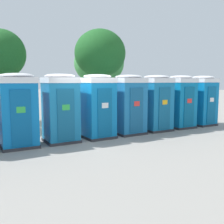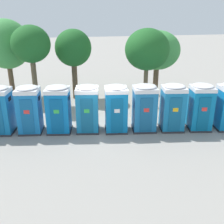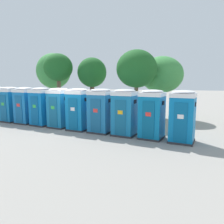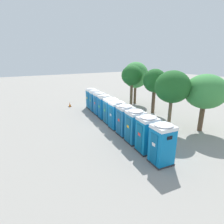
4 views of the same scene
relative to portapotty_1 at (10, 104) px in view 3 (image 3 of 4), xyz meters
name	(u,v)px [view 3 (image 3 of 4)]	position (x,y,z in m)	size (l,w,h in m)	color
ground_plane	(70,128)	(5.24, -0.81, -1.28)	(120.00, 120.00, 0.00)	gray
portapotty_1	(10,104)	(0.00, 0.00, 0.00)	(1.42, 1.40, 2.54)	#2D2D33
portapotty_2	(25,105)	(1.50, -0.24, 0.00)	(1.33, 1.36, 2.54)	#2D2D33
portapotty_3	(41,106)	(2.99, -0.52, 0.00)	(1.43, 1.41, 2.54)	#2D2D33
portapotty_4	(59,108)	(4.48, -0.77, 0.00)	(1.38, 1.39, 2.54)	#2D2D33
portapotty_5	(78,109)	(5.96, -1.08, 0.00)	(1.33, 1.36, 2.54)	#2D2D33
portapotty_6	(101,111)	(7.46, -1.30, 0.00)	(1.41, 1.38, 2.54)	#2D2D33
portapotty_7	(125,112)	(8.96, -1.56, 0.00)	(1.41, 1.40, 2.54)	#2D2D33
portapotty_8	(152,114)	(10.45, -1.82, 0.00)	(1.38, 1.40, 2.54)	#2D2D33
portapotty_9	(182,116)	(11.94, -2.10, 0.00)	(1.34, 1.37, 2.54)	#2D2D33
street_tree_0	(58,68)	(1.58, 4.24, 2.79)	(2.50, 2.50, 5.33)	brown
street_tree_1	(92,73)	(4.34, 5.24, 2.36)	(2.56, 2.56, 5.00)	brown
street_tree_2	(137,69)	(8.83, 2.46, 2.51)	(2.85, 2.85, 5.14)	brown
street_tree_3	(162,75)	(10.43, 4.64, 2.14)	(3.30, 3.30, 4.86)	brown
street_tree_4	(54,71)	(-0.25, 6.46, 2.63)	(3.35, 3.35, 5.67)	brown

